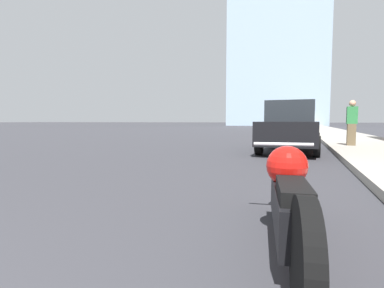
# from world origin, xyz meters

# --- Properties ---
(sidewalk) EXTENTS (3.32, 240.00, 0.15)m
(sidewalk) POSITION_xyz_m (5.54, 40.00, 0.07)
(sidewalk) COLOR #9E998E
(sidewalk) RESTS_ON ground_plane
(distant_tower) EXTENTS (20.88, 20.88, 51.85)m
(distant_tower) POSITION_xyz_m (-2.01, 76.14, 25.93)
(distant_tower) COLOR #9EB7CC
(distant_tower) RESTS_ON ground_plane
(motorcycle) EXTENTS (0.62, 2.51, 0.84)m
(motorcycle) POSITION_xyz_m (2.75, 3.56, 0.42)
(motorcycle) COLOR black
(motorcycle) RESTS_ON ground_plane
(parked_car_black) EXTENTS (2.04, 4.63, 1.72)m
(parked_car_black) POSITION_xyz_m (2.55, 11.81, 0.85)
(parked_car_black) COLOR black
(parked_car_black) RESTS_ON ground_plane
(parked_car_silver) EXTENTS (2.08, 4.26, 1.74)m
(parked_car_silver) POSITION_xyz_m (2.80, 24.40, 0.86)
(parked_car_silver) COLOR #BCBCC1
(parked_car_silver) RESTS_ON ground_plane
(pedestrian) EXTENTS (0.36, 0.23, 1.68)m
(pedestrian) POSITION_xyz_m (4.65, 13.42, 1.01)
(pedestrian) COLOR brown
(pedestrian) RESTS_ON sidewalk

